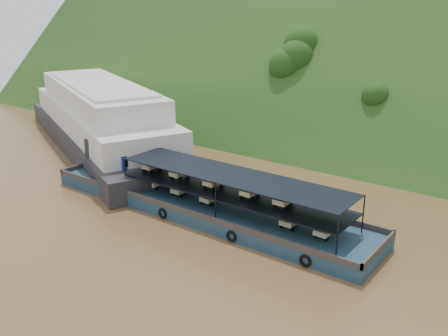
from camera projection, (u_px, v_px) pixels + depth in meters
The scene contains 4 objects.
ground at pixel (222, 211), 48.69m from camera, with size 160.00×160.00×0.00m, color brown.
hillside at pixel (364, 135), 76.01m from camera, with size 140.00×28.00×28.00m, color #183312.
cargo_barge at pixel (192, 197), 48.89m from camera, with size 35.00×7.18×4.80m.
passenger_ferry at pixel (101, 119), 68.79m from camera, with size 45.47×28.98×9.09m.
Camera 1 is at (26.96, -35.76, 19.54)m, focal length 40.00 mm.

